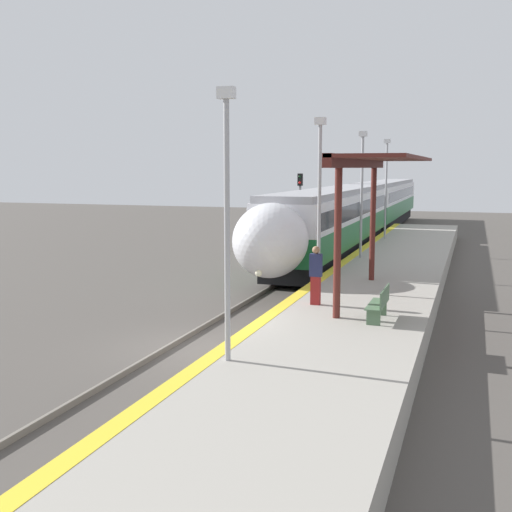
% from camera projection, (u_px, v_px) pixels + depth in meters
% --- Properties ---
extents(ground_plane, '(120.00, 120.00, 0.00)m').
position_uv_depth(ground_plane, '(198.00, 348.00, 17.76)').
color(ground_plane, '#4C4742').
extents(rail_left, '(0.08, 90.00, 0.15)m').
position_uv_depth(rail_left, '(175.00, 343.00, 17.98)').
color(rail_left, slate).
rests_on(rail_left, ground_plane).
extents(rail_right, '(0.08, 90.00, 0.15)m').
position_uv_depth(rail_right, '(223.00, 348.00, 17.52)').
color(rail_right, slate).
rests_on(rail_right, ground_plane).
extents(train, '(2.85, 44.16, 3.86)m').
position_uv_depth(train, '(362.00, 209.00, 42.69)').
color(train, black).
rests_on(train, ground_plane).
extents(platform_right, '(4.43, 64.00, 0.88)m').
position_uv_depth(platform_right, '(334.00, 345.00, 16.48)').
color(platform_right, '#9E998E').
rests_on(platform_right, ground_plane).
extents(platform_bench, '(0.44, 1.63, 0.89)m').
position_uv_depth(platform_bench, '(380.00, 303.00, 17.26)').
color(platform_bench, '#4C6B4C').
rests_on(platform_bench, platform_right).
extents(person_waiting, '(0.36, 0.23, 1.77)m').
position_uv_depth(person_waiting, '(316.00, 274.00, 19.19)').
color(person_waiting, maroon).
rests_on(person_waiting, platform_right).
extents(railway_signal, '(0.28, 0.28, 4.63)m').
position_uv_depth(railway_signal, '(300.00, 205.00, 37.00)').
color(railway_signal, '#59595E').
rests_on(railway_signal, ground_plane).
extents(lamppost_near, '(0.36, 0.20, 5.71)m').
position_uv_depth(lamppost_near, '(227.00, 208.00, 13.28)').
color(lamppost_near, '#9E9EA3').
rests_on(lamppost_near, platform_right).
extents(lamppost_mid, '(0.36, 0.20, 5.71)m').
position_uv_depth(lamppost_mid, '(319.00, 193.00, 21.15)').
color(lamppost_mid, '#9E9EA3').
rests_on(lamppost_mid, platform_right).
extents(lamppost_far, '(0.36, 0.20, 5.71)m').
position_uv_depth(lamppost_far, '(362.00, 186.00, 29.01)').
color(lamppost_far, '#9E9EA3').
rests_on(lamppost_far, platform_right).
extents(lamppost_farthest, '(0.36, 0.20, 5.71)m').
position_uv_depth(lamppost_farthest, '(386.00, 182.00, 36.87)').
color(lamppost_farthest, '#9E9EA3').
rests_on(lamppost_farthest, platform_right).
extents(station_canopy, '(2.02, 9.32, 4.44)m').
position_uv_depth(station_canopy, '(377.00, 167.00, 19.85)').
color(station_canopy, '#511E19').
rests_on(station_canopy, platform_right).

